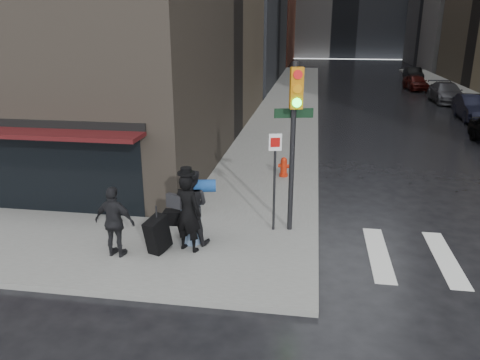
# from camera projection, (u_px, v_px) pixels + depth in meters

# --- Properties ---
(ground) EXTENTS (140.00, 140.00, 0.00)m
(ground) POSITION_uv_depth(u_px,v_px,m) (235.00, 262.00, 11.38)
(ground) COLOR black
(ground) RESTS_ON ground
(sidewalk_left) EXTENTS (4.00, 50.00, 0.15)m
(sidewalk_left) POSITION_uv_depth(u_px,v_px,m) (292.00, 97.00, 36.65)
(sidewalk_left) COLOR slate
(sidewalk_left) RESTS_ON ground
(sidewalk_right) EXTENTS (3.00, 50.00, 0.15)m
(sidewalk_right) POSITION_uv_depth(u_px,v_px,m) (475.00, 101.00, 34.65)
(sidewalk_right) COLOR slate
(sidewalk_right) RESTS_ON ground
(storefront) EXTENTS (8.40, 1.11, 2.83)m
(storefront) POSITION_uv_depth(u_px,v_px,m) (9.00, 157.00, 13.62)
(storefront) COLOR black
(storefront) RESTS_ON ground
(man_overcoat) EXTENTS (1.42, 1.00, 2.18)m
(man_overcoat) POSITION_uv_depth(u_px,v_px,m) (181.00, 216.00, 11.38)
(man_overcoat) COLOR black
(man_overcoat) RESTS_ON ground
(man_jeans) EXTENTS (1.41, 0.79, 1.97)m
(man_jeans) POSITION_uv_depth(u_px,v_px,m) (190.00, 206.00, 11.78)
(man_jeans) COLOR black
(man_jeans) RESTS_ON ground
(man_greycoat) EXTENTS (1.08, 0.56, 1.76)m
(man_greycoat) POSITION_uv_depth(u_px,v_px,m) (115.00, 222.00, 11.12)
(man_greycoat) COLOR black
(man_greycoat) RESTS_ON ground
(traffic_light) EXTENTS (1.10, 0.62, 4.48)m
(traffic_light) POSITION_uv_depth(u_px,v_px,m) (292.00, 126.00, 11.84)
(traffic_light) COLOR black
(traffic_light) RESTS_ON ground
(fire_hydrant) EXTENTS (0.42, 0.32, 0.73)m
(fire_hydrant) POSITION_uv_depth(u_px,v_px,m) (284.00, 168.00, 17.20)
(fire_hydrant) COLOR #B3220B
(fire_hydrant) RESTS_ON ground
(parked_car_2) EXTENTS (1.76, 4.54, 1.48)m
(parked_car_2) POSITION_uv_depth(u_px,v_px,m) (474.00, 108.00, 28.04)
(parked_car_2) COLOR black
(parked_car_2) RESTS_ON ground
(parked_car_3) EXTENTS (2.02, 4.87, 1.41)m
(parked_car_3) POSITION_uv_depth(u_px,v_px,m) (446.00, 93.00, 34.35)
(parked_car_3) COLOR #424147
(parked_car_3) RESTS_ON ground
(parked_car_4) EXTENTS (1.89, 4.02, 1.33)m
(parked_car_4) POSITION_uv_depth(u_px,v_px,m) (416.00, 82.00, 40.81)
(parked_car_4) COLOR #3E0F0C
(parked_car_4) RESTS_ON ground
(parked_car_5) EXTENTS (1.47, 4.10, 1.35)m
(parked_car_5) POSITION_uv_depth(u_px,v_px,m) (413.00, 74.00, 46.97)
(parked_car_5) COLOR black
(parked_car_5) RESTS_ON ground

